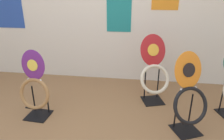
# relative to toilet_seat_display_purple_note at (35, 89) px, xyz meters

# --- Properties ---
(wall_back) EXTENTS (8.00, 0.07, 2.60)m
(wall_back) POSITION_rel_toilet_seat_display_purple_note_xyz_m (0.60, 1.31, 0.91)
(wall_back) COLOR silver
(wall_back) RESTS_ON ground_plane
(toilet_seat_display_purple_note) EXTENTS (0.40, 0.30, 0.86)m
(toilet_seat_display_purple_note) POSITION_rel_toilet_seat_display_purple_note_xyz_m (0.00, 0.00, 0.00)
(toilet_seat_display_purple_note) COLOR black
(toilet_seat_display_purple_note) RESTS_ON ground_plane
(toilet_seat_display_orange_sun) EXTENTS (0.47, 0.42, 0.91)m
(toilet_seat_display_orange_sun) POSITION_rel_toilet_seat_display_purple_note_xyz_m (1.80, -0.03, 0.04)
(toilet_seat_display_orange_sun) COLOR black
(toilet_seat_display_orange_sun) RESTS_ON ground_plane
(toilet_seat_display_crimson_swirl) EXTENTS (0.47, 0.44, 0.93)m
(toilet_seat_display_crimson_swirl) POSITION_rel_toilet_seat_display_purple_note_xyz_m (1.45, 0.60, 0.03)
(toilet_seat_display_crimson_swirl) COLOR black
(toilet_seat_display_crimson_swirl) RESTS_ON ground_plane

